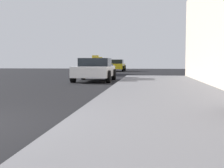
% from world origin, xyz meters
% --- Properties ---
extents(sidewalk, '(4.00, 32.00, 0.15)m').
position_xyz_m(sidewalk, '(4.00, 0.00, 0.07)').
color(sidewalk, slate).
rests_on(sidewalk, ground_plane).
extents(car_white, '(2.05, 4.07, 1.43)m').
position_xyz_m(car_white, '(0.48, 12.19, 0.65)').
color(car_white, white).
rests_on(car_white, ground_plane).
extents(car_blue, '(1.94, 4.46, 1.43)m').
position_xyz_m(car_blue, '(-0.46, 20.06, 0.65)').
color(car_blue, '#233899').
rests_on(car_blue, ground_plane).
extents(car_yellow, '(2.06, 4.04, 1.27)m').
position_xyz_m(car_yellow, '(-0.08, 28.88, 0.65)').
color(car_yellow, yellow).
rests_on(car_yellow, ground_plane).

